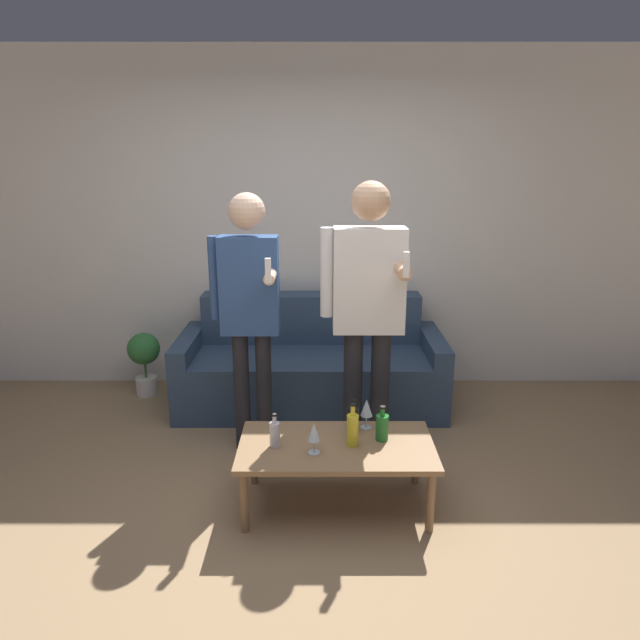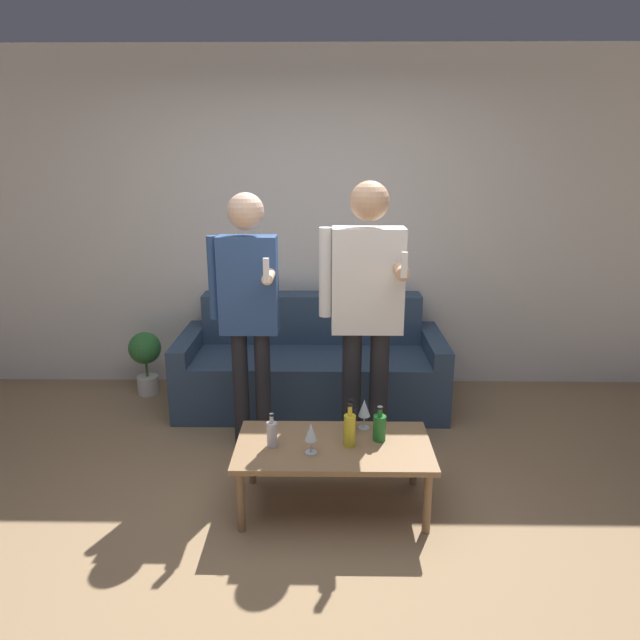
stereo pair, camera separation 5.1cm
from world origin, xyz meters
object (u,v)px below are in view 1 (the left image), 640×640
at_px(couch, 309,367).
at_px(person_standing_right, 366,301).
at_px(bottle_orange, 351,429).
at_px(person_standing_left, 248,301).
at_px(coffee_table, 335,451).

xyz_separation_m(couch, person_standing_right, (0.36, -0.82, 0.74)).
distance_m(bottle_orange, person_standing_left, 1.05).
distance_m(couch, person_standing_left, 1.11).
height_order(person_standing_left, person_standing_right, person_standing_right).
relative_size(coffee_table, person_standing_right, 0.61).
distance_m(coffee_table, person_standing_right, 0.93).
xyz_separation_m(bottle_orange, person_standing_right, (0.12, 0.58, 0.56)).
relative_size(bottle_orange, person_standing_right, 0.14).
distance_m(coffee_table, bottle_orange, 0.16).
distance_m(couch, person_standing_right, 1.17).
height_order(couch, coffee_table, couch).
distance_m(couch, bottle_orange, 1.44).
bearing_deg(bottle_orange, person_standing_left, 133.28).
height_order(coffee_table, bottle_orange, bottle_orange).
xyz_separation_m(coffee_table, person_standing_left, (-0.53, 0.65, 0.68)).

